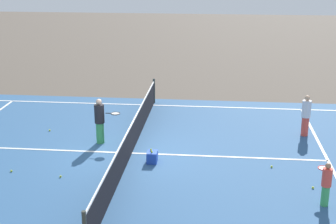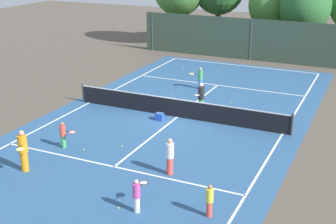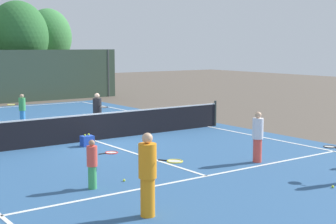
# 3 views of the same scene
# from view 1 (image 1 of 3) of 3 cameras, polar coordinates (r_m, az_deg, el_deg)

# --- Properties ---
(ground_plane) EXTENTS (80.00, 80.00, 0.00)m
(ground_plane) POSITION_cam_1_polar(r_m,az_deg,el_deg) (16.64, -4.21, -4.75)
(ground_plane) COLOR brown
(court_surface) EXTENTS (13.00, 25.00, 0.01)m
(court_surface) POSITION_cam_1_polar(r_m,az_deg,el_deg) (16.64, -4.21, -4.74)
(court_surface) COLOR #2D5684
(court_surface) RESTS_ON ground_plane
(tennis_net) EXTENTS (11.90, 0.10, 1.10)m
(tennis_net) POSITION_cam_1_polar(r_m,az_deg,el_deg) (16.46, -4.25, -3.11)
(tennis_net) COLOR #333833
(tennis_net) RESTS_ON ground_plane
(player_0) EXTENTS (0.36, 0.91, 1.61)m
(player_0) POSITION_cam_1_polar(r_m,az_deg,el_deg) (17.36, -7.82, -0.98)
(player_0) COLOR #3FA559
(player_0) RESTS_ON ground_plane
(player_2) EXTENTS (0.83, 0.34, 1.21)m
(player_2) POSITION_cam_1_polar(r_m,az_deg,el_deg) (13.74, 17.72, -7.79)
(player_2) COLOR #3FA559
(player_2) RESTS_ON ground_plane
(player_5) EXTENTS (0.32, 0.32, 1.52)m
(player_5) POSITION_cam_1_polar(r_m,az_deg,el_deg) (18.61, 15.57, -0.36)
(player_5) COLOR #E54C3F
(player_5) RESTS_ON ground_plane
(ball_crate) EXTENTS (0.42, 0.32, 0.43)m
(ball_crate) POSITION_cam_1_polar(r_m,az_deg,el_deg) (15.85, -1.83, -5.18)
(ball_crate) COLOR blue
(ball_crate) RESTS_ON ground_plane
(tennis_ball_3) EXTENTS (0.07, 0.07, 0.07)m
(tennis_ball_3) POSITION_cam_1_polar(r_m,az_deg,el_deg) (19.13, -13.44, -2.06)
(tennis_ball_3) COLOR #CCE533
(tennis_ball_3) RESTS_ON ground_plane
(tennis_ball_5) EXTENTS (0.07, 0.07, 0.07)m
(tennis_ball_5) POSITION_cam_1_polar(r_m,az_deg,el_deg) (15.96, -17.56, -6.48)
(tennis_ball_5) COLOR #CCE533
(tennis_ball_5) RESTS_ON ground_plane
(tennis_ball_6) EXTENTS (0.07, 0.07, 0.07)m
(tennis_ball_6) POSITION_cam_1_polar(r_m,az_deg,el_deg) (14.80, 16.32, -8.34)
(tennis_ball_6) COLOR #CCE533
(tennis_ball_6) RESTS_ON ground_plane
(tennis_ball_7) EXTENTS (0.07, 0.07, 0.07)m
(tennis_ball_7) POSITION_cam_1_polar(r_m,az_deg,el_deg) (15.21, -12.25, -7.26)
(tennis_ball_7) COLOR #CCE533
(tennis_ball_7) RESTS_ON ground_plane
(tennis_ball_9) EXTENTS (0.07, 0.07, 0.07)m
(tennis_ball_9) POSITION_cam_1_polar(r_m,az_deg,el_deg) (15.85, 11.83, -6.17)
(tennis_ball_9) COLOR #CCE533
(tennis_ball_9) RESTS_ON ground_plane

